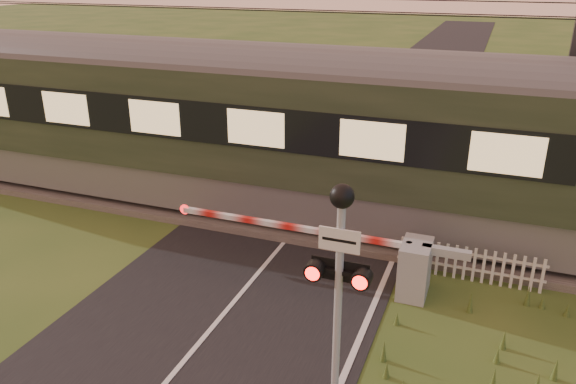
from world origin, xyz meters
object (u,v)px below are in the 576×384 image
at_px(boom_gate, 402,264).
at_px(catenary_mast, 569,86).
at_px(crossing_signal, 340,258).
at_px(picket_fence, 469,264).

distance_m(boom_gate, catenary_mast, 6.68).
relative_size(boom_gate, crossing_signal, 1.81).
distance_m(crossing_signal, catenary_mast, 9.40).
bearing_deg(catenary_mast, picket_fence, -112.76).
bearing_deg(crossing_signal, boom_gate, 83.13).
bearing_deg(crossing_signal, catenary_mast, 68.06).
bearing_deg(picket_fence, crossing_signal, -111.18).
bearing_deg(crossing_signal, picket_fence, 68.82).
bearing_deg(catenary_mast, boom_gate, -120.88).
xyz_separation_m(boom_gate, catenary_mast, (3.06, 5.11, 3.03)).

